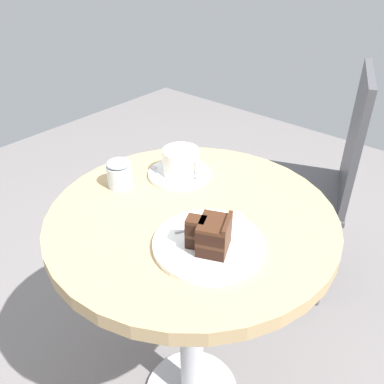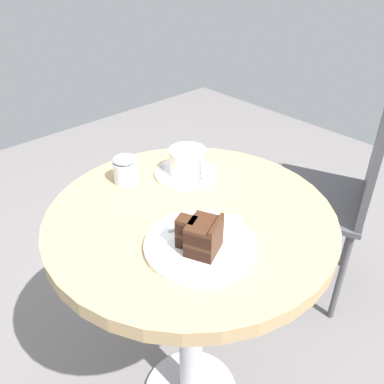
{
  "view_description": "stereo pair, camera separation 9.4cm",
  "coord_description": "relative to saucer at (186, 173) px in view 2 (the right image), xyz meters",
  "views": [
    {
      "loc": [
        0.49,
        -0.58,
        1.29
      ],
      "look_at": [
        -0.02,
        0.02,
        0.78
      ],
      "focal_mm": 38.0,
      "sensor_mm": 36.0,
      "label": 1
    },
    {
      "loc": [
        0.56,
        -0.52,
        1.29
      ],
      "look_at": [
        -0.02,
        0.02,
        0.78
      ],
      "focal_mm": 38.0,
      "sensor_mm": 36.0,
      "label": 2
    }
  ],
  "objects": [
    {
      "name": "cafe_table",
      "position": [
        0.14,
        -0.11,
        -0.14
      ],
      "size": [
        0.67,
        0.67,
        0.74
      ],
      "color": "tan",
      "rests_on": "ground"
    },
    {
      "name": "saucer",
      "position": [
        0.0,
        0.0,
        0.0
      ],
      "size": [
        0.17,
        0.17,
        0.01
      ],
      "color": "white",
      "rests_on": "cafe_table"
    },
    {
      "name": "coffee_cup",
      "position": [
        0.01,
        0.0,
        0.04
      ],
      "size": [
        0.13,
        0.1,
        0.07
      ],
      "color": "white",
      "rests_on": "saucer"
    },
    {
      "name": "teaspoon",
      "position": [
        -0.05,
        -0.04,
        0.01
      ],
      "size": [
        0.09,
        0.05,
        0.0
      ],
      "rotation": [
        0.0,
        0.0,
        2.64
      ],
      "color": "#B7B7BC",
      "rests_on": "saucer"
    },
    {
      "name": "cake_plate",
      "position": [
        0.24,
        -0.18,
        0.0
      ],
      "size": [
        0.23,
        0.23,
        0.01
      ],
      "color": "white",
      "rests_on": "cafe_table"
    },
    {
      "name": "cake_slice",
      "position": [
        0.26,
        -0.19,
        0.04
      ],
      "size": [
        0.1,
        0.09,
        0.08
      ],
      "rotation": [
        0.0,
        0.0,
        3.56
      ],
      "color": "black",
      "rests_on": "cake_plate"
    },
    {
      "name": "fork",
      "position": [
        0.21,
        -0.12,
        0.01
      ],
      "size": [
        0.08,
        0.14,
        0.0
      ],
      "rotation": [
        0.0,
        0.0,
        1.07
      ],
      "color": "#B7B7BC",
      "rests_on": "cake_plate"
    },
    {
      "name": "napkin",
      "position": [
        0.24,
        -0.12,
        -0.0
      ],
      "size": [
        0.17,
        0.17,
        0.0
      ],
      "rotation": [
        0.0,
        0.0,
        0.94
      ],
      "color": "beige",
      "rests_on": "cafe_table"
    },
    {
      "name": "cafe_chair",
      "position": [
        0.15,
        0.64,
        -0.22
      ],
      "size": [
        0.5,
        0.5,
        0.91
      ],
      "rotation": [
        0.0,
        0.0,
        5.1
      ],
      "color": "#4C4C51",
      "rests_on": "ground"
    },
    {
      "name": "sugar_pot",
      "position": [
        -0.08,
        -0.14,
        0.03
      ],
      "size": [
        0.06,
        0.06,
        0.07
      ],
      "color": "silver",
      "rests_on": "cafe_table"
    }
  ]
}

